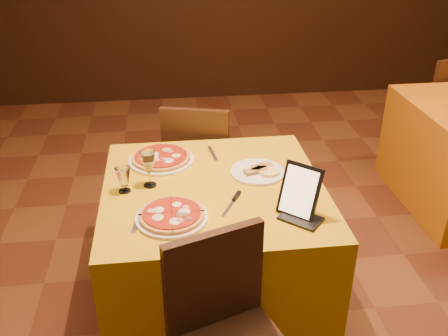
{
  "coord_description": "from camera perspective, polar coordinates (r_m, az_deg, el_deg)",
  "views": [
    {
      "loc": [
        -0.72,
        -1.96,
        2.01
      ],
      "look_at": [
        -0.45,
        0.16,
        0.86
      ],
      "focal_mm": 40.0,
      "sensor_mm": 36.0,
      "label": 1
    }
  ],
  "objects": [
    {
      "name": "wine_glass",
      "position": [
        2.48,
        -8.57,
        -0.1
      ],
      "size": [
        0.09,
        0.09,
        0.19
      ],
      "primitive_type": null,
      "rotation": [
        0.0,
        0.0,
        -0.29
      ],
      "color": "#CFD076",
      "rests_on": "main_table"
    },
    {
      "name": "fork_near",
      "position": [
        2.26,
        -9.91,
        -6.02
      ],
      "size": [
        0.05,
        0.18,
        0.01
      ],
      "primitive_type": "cube",
      "rotation": [
        0.0,
        0.0,
        1.42
      ],
      "color": "silver",
      "rests_on": "main_table"
    },
    {
      "name": "chair_side_far",
      "position": [
        4.69,
        22.58,
        6.7
      ],
      "size": [
        0.55,
        0.55,
        0.91
      ],
      "primitive_type": null,
      "rotation": [
        0.0,
        0.0,
        3.41
      ],
      "color": "#2F220F",
      "rests_on": "floor"
    },
    {
      "name": "cutlet_dish",
      "position": [
        2.61,
        3.84,
        -0.34
      ],
      "size": [
        0.28,
        0.28,
        0.03
      ],
      "rotation": [
        0.0,
        0.0,
        0.35
      ],
      "color": "white",
      "rests_on": "main_table"
    },
    {
      "name": "floor",
      "position": [
        2.9,
        9.7,
        -16.2
      ],
      "size": [
        6.0,
        7.0,
        0.01
      ],
      "primitive_type": "cube",
      "color": "#5E2D19",
      "rests_on": "ground"
    },
    {
      "name": "water_glass",
      "position": [
        2.46,
        -11.39,
        -1.33
      ],
      "size": [
        0.07,
        0.07,
        0.13
      ],
      "primitive_type": null,
      "rotation": [
        0.0,
        0.0,
        -0.2
      ],
      "color": "white",
      "rests_on": "main_table"
    },
    {
      "name": "pizza_far",
      "position": [
        2.75,
        -7.2,
        1.08
      ],
      "size": [
        0.36,
        0.36,
        0.03
      ],
      "rotation": [
        0.0,
        0.0,
        0.39
      ],
      "color": "white",
      "rests_on": "main_table"
    },
    {
      "name": "chair_main_far",
      "position": [
        3.36,
        -2.62,
        0.66
      ],
      "size": [
        0.56,
        0.56,
        0.91
      ],
      "primitive_type": null,
      "rotation": [
        0.0,
        0.0,
        2.88
      ],
      "color": "black",
      "rests_on": "floor"
    },
    {
      "name": "knife",
      "position": [
        2.33,
        0.73,
        -4.33
      ],
      "size": [
        0.11,
        0.19,
        0.01
      ],
      "primitive_type": "cube",
      "rotation": [
        0.0,
        0.0,
        1.08
      ],
      "color": "silver",
      "rests_on": "main_table"
    },
    {
      "name": "fork_far",
      "position": [
        2.81,
        -1.31,
        1.67
      ],
      "size": [
        0.04,
        0.18,
        0.01
      ],
      "primitive_type": "cube",
      "rotation": [
        0.0,
        0.0,
        1.7
      ],
      "color": "#ACADB3",
      "rests_on": "main_table"
    },
    {
      "name": "main_table",
      "position": [
        2.7,
        -1.12,
        -8.96
      ],
      "size": [
        1.1,
        1.1,
        0.75
      ],
      "primitive_type": "cube",
      "color": "#C69D0C",
      "rests_on": "floor"
    },
    {
      "name": "tablet",
      "position": [
        2.24,
        8.64,
        -2.61
      ],
      "size": [
        0.2,
        0.19,
        0.23
      ],
      "primitive_type": "cube",
      "rotation": [
        -0.35,
        0.0,
        -0.73
      ],
      "color": "black",
      "rests_on": "main_table"
    },
    {
      "name": "pizza_near",
      "position": [
        2.25,
        -5.98,
        -5.48
      ],
      "size": [
        0.33,
        0.33,
        0.03
      ],
      "rotation": [
        0.0,
        0.0,
        -0.35
      ],
      "color": "white",
      "rests_on": "main_table"
    }
  ]
}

